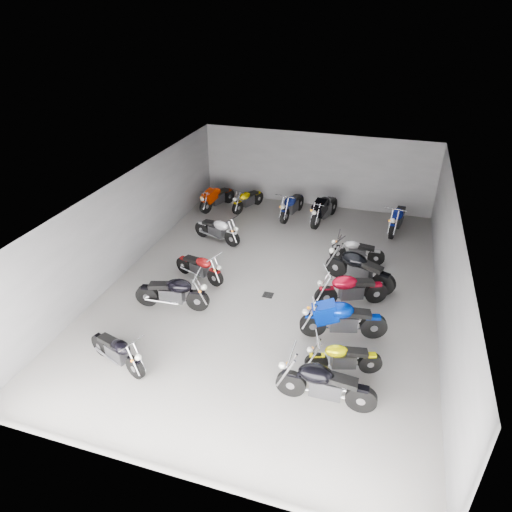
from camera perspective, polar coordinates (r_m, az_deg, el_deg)
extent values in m
plane|color=gray|center=(14.71, 2.04, -3.85)|extent=(14.00, 14.00, 0.00)
cube|color=slate|center=(20.20, 7.52, 10.61)|extent=(10.00, 0.10, 3.20)
cube|color=slate|center=(15.79, -15.66, 4.12)|extent=(0.10, 14.00, 3.20)
cube|color=slate|center=(13.66, 22.83, -1.40)|extent=(0.10, 14.00, 3.20)
cube|color=black|center=(13.21, 2.29, 7.86)|extent=(10.00, 14.00, 0.04)
cube|color=black|center=(14.31, 1.51, -4.89)|extent=(0.32, 0.32, 0.01)
cylinder|color=black|center=(11.75, -14.84, -13.33)|extent=(0.61, 0.32, 0.60)
cylinder|color=black|center=(12.65, -18.82, -10.46)|extent=(0.61, 0.34, 0.60)
cube|color=#2D2D30|center=(12.13, -16.98, -11.51)|extent=(0.67, 0.48, 0.38)
ellipsoid|color=black|center=(11.80, -16.58, -10.85)|extent=(0.73, 0.58, 0.34)
cube|color=black|center=(12.17, -18.03, -9.94)|extent=(0.63, 0.45, 0.17)
cylinder|color=black|center=(13.59, -7.28, -5.53)|extent=(0.70, 0.23, 0.69)
cylinder|color=black|center=(14.07, -13.43, -4.82)|extent=(0.71, 0.25, 0.69)
cube|color=#2D2D30|center=(13.75, -10.45, -4.81)|extent=(0.74, 0.42, 0.43)
ellipsoid|color=black|center=(13.48, -9.63, -3.71)|extent=(0.78, 0.53, 0.39)
cube|color=black|center=(13.69, -11.93, -3.61)|extent=(0.69, 0.39, 0.20)
cylinder|color=black|center=(14.66, -5.12, -2.70)|extent=(0.60, 0.30, 0.60)
cylinder|color=black|center=(15.46, -8.96, -1.12)|extent=(0.61, 0.32, 0.60)
cube|color=#2D2D30|center=(15.01, -7.11, -1.59)|extent=(0.66, 0.46, 0.37)
ellipsoid|color=maroon|center=(14.73, -6.59, -0.84)|extent=(0.72, 0.55, 0.34)
cube|color=black|center=(15.05, -8.02, -0.39)|extent=(0.62, 0.43, 0.17)
cylinder|color=black|center=(16.93, -3.00, 2.19)|extent=(0.64, 0.30, 0.63)
cylinder|color=black|center=(17.74, -6.71, 3.36)|extent=(0.65, 0.32, 0.63)
cube|color=#2D2D30|center=(17.28, -4.91, 3.08)|extent=(0.70, 0.47, 0.39)
ellipsoid|color=silver|center=(17.02, -4.38, 3.85)|extent=(0.75, 0.57, 0.35)
cube|color=black|center=(17.34, -5.77, 4.15)|extent=(0.65, 0.44, 0.18)
cylinder|color=black|center=(10.96, 4.39, -15.60)|extent=(0.71, 0.15, 0.71)
cylinder|color=black|center=(10.87, 13.01, -17.00)|extent=(0.71, 0.17, 0.71)
cube|color=#2D2D30|center=(10.81, 8.71, -15.93)|extent=(0.72, 0.34, 0.44)
ellipsoid|color=black|center=(10.58, 7.52, -14.37)|extent=(0.75, 0.45, 0.40)
cube|color=black|center=(10.58, 10.79, -15.07)|extent=(0.67, 0.31, 0.20)
cylinder|color=black|center=(11.61, 7.55, -13.10)|extent=(0.59, 0.29, 0.58)
cylinder|color=black|center=(11.85, 14.07, -12.84)|extent=(0.60, 0.30, 0.58)
cube|color=#2D2D30|center=(11.65, 10.89, -12.66)|extent=(0.65, 0.44, 0.36)
ellipsoid|color=#E8E300|center=(11.42, 10.02, -11.62)|extent=(0.70, 0.53, 0.33)
cube|color=black|center=(11.54, 12.46, -11.66)|extent=(0.61, 0.41, 0.17)
cylinder|color=black|center=(12.63, 7.12, -8.54)|extent=(0.74, 0.33, 0.72)
cylinder|color=black|center=(12.88, 14.48, -8.52)|extent=(0.74, 0.35, 0.72)
cube|color=#2D2D30|center=(12.66, 10.88, -8.14)|extent=(0.80, 0.52, 0.45)
ellipsoid|color=#0021A1|center=(12.41, 9.90, -6.82)|extent=(0.86, 0.64, 0.41)
cube|color=black|center=(12.53, 12.67, -6.99)|extent=(0.75, 0.48, 0.21)
cylinder|color=black|center=(13.81, 8.72, -5.01)|extent=(0.68, 0.41, 0.68)
cylinder|color=black|center=(14.28, 14.73, -4.46)|extent=(0.69, 0.43, 0.68)
cube|color=#2D2D30|center=(13.97, 11.82, -4.37)|extent=(0.76, 0.58, 0.43)
ellipsoid|color=maroon|center=(13.71, 11.04, -3.28)|extent=(0.84, 0.69, 0.38)
cube|color=black|center=(13.92, 13.28, -3.23)|extent=(0.71, 0.54, 0.19)
cylinder|color=black|center=(15.29, 10.03, -1.31)|extent=(0.74, 0.40, 0.73)
cylinder|color=black|center=(14.74, 15.69, -3.31)|extent=(0.75, 0.42, 0.73)
cube|color=#2D2D30|center=(14.94, 12.86, -1.92)|extent=(0.82, 0.58, 0.46)
ellipsoid|color=black|center=(14.84, 12.14, -0.41)|extent=(0.89, 0.70, 0.41)
cube|color=black|center=(14.66, 14.27, -1.30)|extent=(0.77, 0.54, 0.21)
cylinder|color=black|center=(16.28, 10.19, 0.42)|extent=(0.58, 0.14, 0.58)
cylinder|color=black|center=(16.26, 14.78, -0.18)|extent=(0.59, 0.16, 0.58)
cube|color=#2D2D30|center=(16.21, 12.52, 0.40)|extent=(0.60, 0.29, 0.36)
ellipsoid|color=#ADACB1|center=(16.08, 11.92, 1.39)|extent=(0.63, 0.39, 0.33)
cube|color=black|center=(16.09, 13.64, 1.05)|extent=(0.56, 0.27, 0.17)
cylinder|color=black|center=(19.71, -6.28, 6.20)|extent=(0.36, 0.65, 0.64)
cylinder|color=black|center=(20.68, -3.46, 7.49)|extent=(0.37, 0.65, 0.64)
cube|color=#2D2D30|center=(20.15, -4.85, 7.13)|extent=(0.52, 0.72, 0.40)
ellipsoid|color=#AC2200|center=(19.88, -5.32, 7.79)|extent=(0.62, 0.78, 0.36)
cube|color=black|center=(20.26, -4.26, 8.14)|extent=(0.48, 0.67, 0.18)
cylinder|color=black|center=(19.53, -2.30, 6.06)|extent=(0.34, 0.60, 0.60)
cylinder|color=black|center=(20.48, 0.23, 7.24)|extent=(0.36, 0.61, 0.60)
cube|color=#2D2D30|center=(19.96, -1.01, 6.91)|extent=(0.49, 0.67, 0.37)
ellipsoid|color=#BC9B01|center=(19.70, -1.41, 7.53)|extent=(0.59, 0.73, 0.34)
cube|color=black|center=(20.07, -0.46, 7.86)|extent=(0.46, 0.63, 0.17)
cylinder|color=black|center=(18.70, 3.60, 5.03)|extent=(0.25, 0.69, 0.67)
cylinder|color=black|center=(19.99, 5.41, 6.64)|extent=(0.27, 0.69, 0.67)
cube|color=#2D2D30|center=(19.30, 4.54, 6.14)|extent=(0.43, 0.73, 0.42)
ellipsoid|color=navy|center=(18.97, 4.30, 6.83)|extent=(0.54, 0.78, 0.38)
cube|color=black|center=(19.47, 4.97, 7.28)|extent=(0.40, 0.68, 0.19)
cylinder|color=black|center=(18.36, 7.48, 4.43)|extent=(0.32, 0.74, 0.72)
cylinder|color=black|center=(19.75, 9.48, 6.15)|extent=(0.34, 0.74, 0.72)
cube|color=#2D2D30|center=(19.01, 8.54, 5.63)|extent=(0.51, 0.80, 0.45)
ellipsoid|color=black|center=(18.65, 8.31, 6.38)|extent=(0.63, 0.86, 0.41)
cube|color=black|center=(19.19, 9.05, 6.86)|extent=(0.47, 0.75, 0.21)
cylinder|color=black|center=(18.21, 16.68, 3.09)|extent=(0.26, 0.71, 0.69)
cylinder|color=black|center=(19.63, 17.70, 4.89)|extent=(0.28, 0.71, 0.69)
cube|color=#2D2D30|center=(18.87, 17.26, 4.32)|extent=(0.44, 0.75, 0.43)
ellipsoid|color=navy|center=(18.52, 17.26, 5.01)|extent=(0.56, 0.80, 0.39)
cube|color=black|center=(19.07, 17.61, 5.53)|extent=(0.41, 0.70, 0.20)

